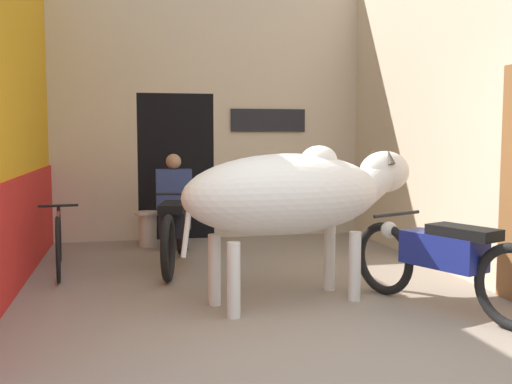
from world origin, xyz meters
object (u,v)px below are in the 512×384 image
object	(u,v)px
motorcycle_near	(443,259)
cow	(296,194)
motorcycle_far	(176,227)
plastic_stool	(148,228)
shopkeeper_seated	(174,199)
bicycle	(59,240)

from	to	relation	value
motorcycle_near	cow	bearing A→B (deg)	154.62
motorcycle_far	plastic_stool	xyz separation A→B (m)	(-0.27, 1.37, -0.21)
motorcycle_near	shopkeeper_seated	size ratio (longest dim) A/B	1.49
plastic_stool	motorcycle_near	bearing A→B (deg)	-56.55
motorcycle_near	bicycle	bearing A→B (deg)	146.16
motorcycle_far	bicycle	xyz separation A→B (m)	(-1.26, 0.07, -0.11)
shopkeeper_seated	cow	bearing A→B (deg)	-72.82
motorcycle_near	plastic_stool	xyz separation A→B (m)	(-2.33, 3.53, -0.20)
cow	motorcycle_far	distance (m)	1.94
motorcycle_near	plastic_stool	bearing A→B (deg)	123.45
shopkeeper_seated	bicycle	bearing A→B (deg)	-140.78
cow	shopkeeper_seated	distance (m)	2.93
motorcycle_near	motorcycle_far	distance (m)	2.98
cow	bicycle	world-z (taller)	cow
cow	plastic_stool	bearing A→B (deg)	111.86
motorcycle_far	shopkeeper_seated	size ratio (longest dim) A/B	1.63
shopkeeper_seated	plastic_stool	world-z (taller)	shopkeeper_seated
bicycle	plastic_stool	bearing A→B (deg)	52.55
bicycle	plastic_stool	size ratio (longest dim) A/B	3.72
motorcycle_near	plastic_stool	world-z (taller)	motorcycle_near
bicycle	plastic_stool	world-z (taller)	bicycle
bicycle	shopkeeper_seated	world-z (taller)	shopkeeper_seated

